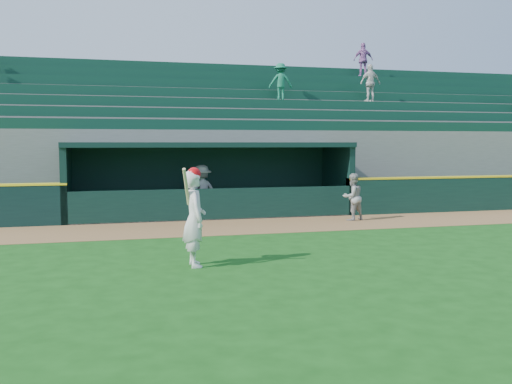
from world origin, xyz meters
TOP-DOWN VIEW (x-y plane):
  - ground at (0.00, 0.00)m, footprint 120.00×120.00m
  - warning_track at (0.00, 4.90)m, footprint 40.00×3.00m
  - dugout_player_front at (4.12, 5.31)m, footprint 0.85×0.74m
  - dugout_player_inside at (-0.34, 7.37)m, footprint 1.27×1.03m
  - dugout at (0.00, 8.00)m, footprint 9.40×2.80m
  - stands at (-0.00, 12.57)m, footprint 34.50×6.25m
  - batter_at_plate at (-1.71, -0.10)m, footprint 0.54×0.83m

SIDE VIEW (x-z plane):
  - ground at x=0.00m, z-range 0.00..0.00m
  - warning_track at x=0.00m, z-range 0.00..0.01m
  - dugout_player_front at x=4.12m, z-range 0.00..1.49m
  - dugout_player_inside at x=-0.34m, z-range 0.00..1.72m
  - batter_at_plate at x=-1.71m, z-range -0.01..1.97m
  - dugout at x=0.00m, z-range 0.13..2.59m
  - stands at x=0.00m, z-range -1.16..5.94m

